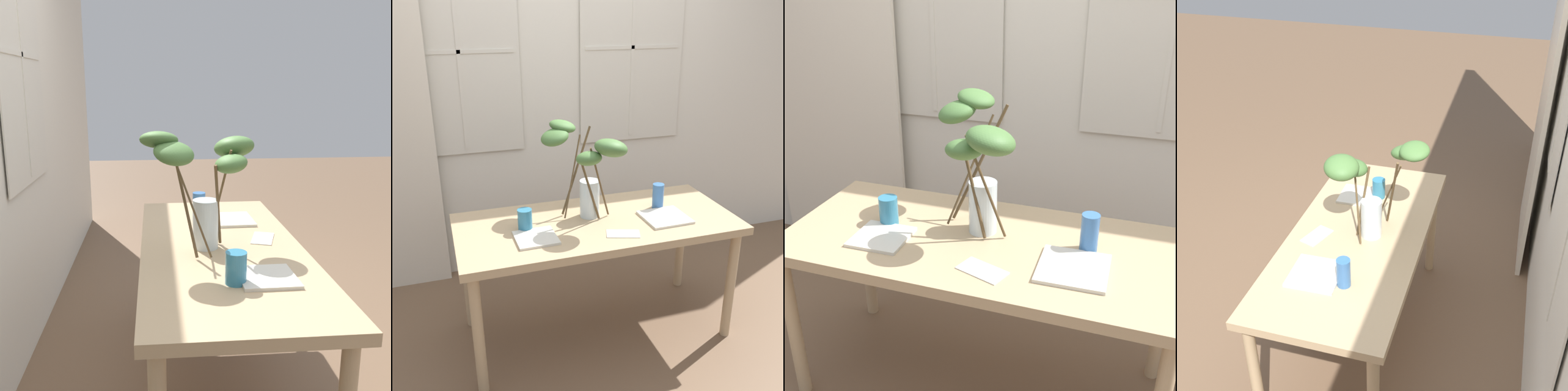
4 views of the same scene
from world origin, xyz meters
TOP-DOWN VIEW (x-y plane):
  - ground at (0.00, 0.00)m, footprint 14.00×14.00m
  - curtain_sheer_side at (-1.23, 0.89)m, footprint 0.87×0.03m
  - dining_table at (0.00, 0.00)m, footprint 1.54×0.70m
  - vase_with_branches at (-0.05, 0.08)m, footprint 0.47×0.55m
  - drinking_glass_blue_left at (-0.40, 0.01)m, footprint 0.08×0.08m
  - drinking_glass_blue_right at (0.40, 0.06)m, footprint 0.07×0.07m
  - plate_square_left at (-0.37, -0.11)m, footprint 0.21×0.21m
  - plate_square_right at (0.37, -0.09)m, footprint 0.25×0.25m
  - napkin_folded at (0.07, -0.20)m, footprint 0.19×0.14m

SIDE VIEW (x-z plane):
  - ground at x=0.00m, z-range 0.00..0.00m
  - dining_table at x=0.00m, z-range 0.29..1.01m
  - napkin_folded at x=0.07m, z-range 0.72..0.73m
  - plate_square_left at x=-0.37m, z-range 0.72..0.74m
  - plate_square_right at x=0.37m, z-range 0.72..0.74m
  - drinking_glass_blue_left at x=-0.40m, z-range 0.72..0.84m
  - drinking_glass_blue_right at x=0.40m, z-range 0.72..0.87m
  - vase_with_branches at x=-0.05m, z-range 0.78..1.32m
  - curtain_sheer_side at x=-1.23m, z-range 0.00..2.40m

